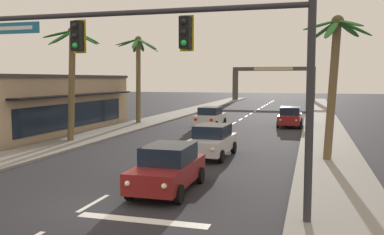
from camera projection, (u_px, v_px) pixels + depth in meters
ground_plane at (85, 208)px, 13.33m from camera, size 220.00×220.00×0.00m
sidewalk_right at (325, 134)px, 30.35m from camera, size 3.20×110.00×0.14m
sidewalk_left at (126, 128)px, 34.61m from camera, size 3.20×110.00×0.14m
lane_markings at (224, 132)px, 32.31m from camera, size 4.28×87.27×0.01m
traffic_signal_mast at (188, 52)px, 12.17m from camera, size 10.79×0.41×6.84m
sedan_lead_at_stop_bar at (168, 168)px, 15.32m from camera, size 1.97×4.46×1.68m
sedan_third_in_queue at (212, 141)px, 22.01m from camera, size 2.06×4.50×1.68m
sedan_oncoming_far at (210, 116)px, 35.98m from camera, size 2.08×4.50×1.68m
sedan_parked_nearest_kerb at (290, 117)px, 35.75m from camera, size 2.01×4.47×1.68m
palm_left_second at (72, 64)px, 26.50m from camera, size 3.71×3.57×7.33m
palm_left_third at (138, 63)px, 37.49m from camera, size 3.92×3.88×7.84m
palm_right_second at (335, 62)px, 20.22m from camera, size 3.31×3.21×7.10m
storefront_strip_left at (37, 103)px, 32.19m from camera, size 7.87×17.84×4.36m
town_gateway_arch at (273, 79)px, 76.42m from camera, size 14.79×0.90×6.20m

